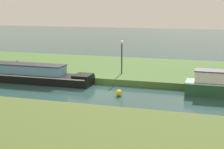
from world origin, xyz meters
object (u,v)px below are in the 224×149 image
black_barge (16,73)px  forest_narrowboat (219,85)px  lamp_post (122,52)px  mooring_post_near (17,66)px  channel_buoy (119,93)px

black_barge → forest_narrowboat: size_ratio=2.63×
lamp_post → mooring_post_near: 8.05m
mooring_post_near → black_barge: bearing=-60.4°
channel_buoy → lamp_post: bearing=103.2°
forest_narrowboat → lamp_post: size_ratio=1.64×
black_barge → channel_buoy: (8.13, -1.85, -0.42)m
channel_buoy → black_barge: bearing=167.2°
forest_narrowboat → channel_buoy: 6.04m
lamp_post → channel_buoy: (1.11, -4.74, -1.78)m
lamp_post → channel_buoy: bearing=-76.8°
black_barge → mooring_post_near: black_barge is taller
lamp_post → channel_buoy: 5.18m
forest_narrowboat → mooring_post_near: (-14.67, 1.42, 0.17)m
black_barge → forest_narrowboat: (13.87, 0.00, 0.03)m
forest_narrowboat → channel_buoy: bearing=-162.1°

